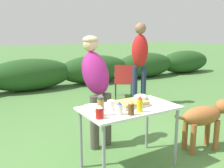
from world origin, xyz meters
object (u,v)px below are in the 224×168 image
object	(u,v)px
folding_table	(129,113)
beer_bottle	(131,108)
mayo_bottle	(119,108)
mixing_bowl	(141,97)
paper_cup_stack	(111,106)
dog	(205,117)
standing_person_in_dark_puffer	(140,56)
camp_chair_green_behind_table	(124,79)
spice_jar	(101,106)
mustard_bottle	(140,104)
plate_stack	(94,108)
ketchup_bottle	(100,112)
standing_person_in_gray_fleece	(96,79)
food_tray	(132,103)

from	to	relation	value
folding_table	beer_bottle	world-z (taller)	beer_bottle
folding_table	mayo_bottle	size ratio (longest dim) A/B	8.06
mixing_bowl	paper_cup_stack	bearing A→B (deg)	-159.86
dog	standing_person_in_dark_puffer	bearing A→B (deg)	175.76
standing_person_in_dark_puffer	camp_chair_green_behind_table	xyz separation A→B (m)	(0.03, 0.63, -0.61)
mixing_bowl	paper_cup_stack	xyz separation A→B (m)	(-0.57, -0.21, 0.02)
spice_jar	standing_person_in_dark_puffer	xyz separation A→B (m)	(2.11, 2.10, 0.25)
spice_jar	mustard_bottle	world-z (taller)	spice_jar
mayo_bottle	dog	xyz separation A→B (m)	(1.38, 0.01, -0.35)
plate_stack	paper_cup_stack	bearing A→B (deg)	-50.55
mustard_bottle	standing_person_in_dark_puffer	bearing A→B (deg)	52.58
folding_table	camp_chair_green_behind_table	distance (m)	3.15
plate_stack	spice_jar	bearing A→B (deg)	-100.07
mixing_bowl	mayo_bottle	bearing A→B (deg)	-147.14
mayo_bottle	camp_chair_green_behind_table	distance (m)	3.43
mixing_bowl	ketchup_bottle	bearing A→B (deg)	-155.35
paper_cup_stack	dog	bearing A→B (deg)	-5.97
mixing_bowl	standing_person_in_gray_fleece	distance (m)	0.67
paper_cup_stack	standing_person_in_gray_fleece	distance (m)	0.80
dog	camp_chair_green_behind_table	xyz separation A→B (m)	(0.57, 2.79, 0.01)
standing_person_in_gray_fleece	standing_person_in_dark_puffer	world-z (taller)	standing_person_in_dark_puffer
beer_bottle	dog	xyz separation A→B (m)	(1.29, 0.08, -0.35)
food_tray	standing_person_in_gray_fleece	world-z (taller)	standing_person_in_gray_fleece
food_tray	dog	bearing A→B (deg)	-9.85
folding_table	camp_chair_green_behind_table	xyz separation A→B (m)	(1.71, 2.63, -0.20)
plate_stack	spice_jar	size ratio (longest dim) A/B	1.26
beer_bottle	mayo_bottle	bearing A→B (deg)	143.20
mustard_bottle	standing_person_in_gray_fleece	world-z (taller)	standing_person_in_gray_fleece
beer_bottle	mustard_bottle	distance (m)	0.14
food_tray	ketchup_bottle	xyz separation A→B (m)	(-0.53, -0.20, 0.04)
mustard_bottle	beer_bottle	bearing A→B (deg)	-167.46
paper_cup_stack	beer_bottle	size ratio (longest dim) A/B	0.75
mayo_bottle	dog	bearing A→B (deg)	0.36
plate_stack	paper_cup_stack	xyz separation A→B (m)	(0.13, -0.16, 0.04)
mixing_bowl	standing_person_in_gray_fleece	xyz separation A→B (m)	(-0.35, 0.55, 0.17)
beer_bottle	folding_table	bearing A→B (deg)	58.35
folding_table	camp_chair_green_behind_table	world-z (taller)	camp_chair_green_behind_table
food_tray	dog	world-z (taller)	food_tray
dog	folding_table	bearing A→B (deg)	-87.97
plate_stack	mayo_bottle	bearing A→B (deg)	-66.25
food_tray	mustard_bottle	xyz separation A→B (m)	(-0.07, -0.24, 0.06)
food_tray	standing_person_in_gray_fleece	distance (m)	0.74
paper_cup_stack	ketchup_bottle	xyz separation A→B (m)	(-0.22, -0.16, 0.01)
folding_table	beer_bottle	xyz separation A→B (m)	(-0.15, -0.24, 0.15)
food_tray	camp_chair_green_behind_table	world-z (taller)	camp_chair_green_behind_table
folding_table	paper_cup_stack	world-z (taller)	paper_cup_stack
standing_person_in_dark_puffer	spice_jar	bearing A→B (deg)	-109.65
paper_cup_stack	spice_jar	xyz separation A→B (m)	(-0.17, -0.09, 0.04)
standing_person_in_dark_puffer	camp_chair_green_behind_table	world-z (taller)	standing_person_in_dark_puffer
spice_jar	standing_person_in_dark_puffer	distance (m)	2.99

